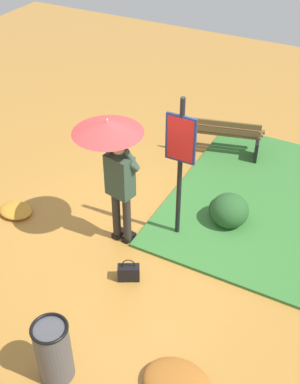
# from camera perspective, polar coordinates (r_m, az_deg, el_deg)

# --- Properties ---
(ground_plane) EXTENTS (18.00, 18.00, 0.00)m
(ground_plane) POSITION_cam_1_polar(r_m,az_deg,el_deg) (7.63, -2.26, -4.73)
(ground_plane) COLOR #B27A33
(person_with_umbrella) EXTENTS (0.96, 0.96, 2.04)m
(person_with_umbrella) POSITION_cam_1_polar(r_m,az_deg,el_deg) (6.60, -4.29, 4.67)
(person_with_umbrella) COLOR #2D2823
(person_with_umbrella) RESTS_ON ground_plane
(info_sign_post) EXTENTS (0.44, 0.07, 2.30)m
(info_sign_post) POSITION_cam_1_polar(r_m,az_deg,el_deg) (6.73, 3.52, 4.32)
(info_sign_post) COLOR black
(info_sign_post) RESTS_ON ground_plane
(handbag) EXTENTS (0.33, 0.27, 0.37)m
(handbag) POSITION_cam_1_polar(r_m,az_deg,el_deg) (6.85, -2.49, -9.30)
(handbag) COLOR black
(handbag) RESTS_ON ground_plane
(park_bench) EXTENTS (1.43, 0.72, 0.75)m
(park_bench) POSITION_cam_1_polar(r_m,az_deg,el_deg) (9.34, 8.56, 6.60)
(park_bench) COLOR black
(park_bench) RESTS_ON ground_plane
(trash_bin) EXTENTS (0.42, 0.42, 0.83)m
(trash_bin) POSITION_cam_1_polar(r_m,az_deg,el_deg) (5.79, -11.13, -17.65)
(trash_bin) COLOR #4C4C51
(trash_bin) RESTS_ON ground_plane
(shrub_cluster) EXTENTS (0.66, 0.60, 0.54)m
(shrub_cluster) POSITION_cam_1_polar(r_m,az_deg,el_deg) (7.74, 8.99, -2.09)
(shrub_cluster) COLOR #285628
(shrub_cluster) RESTS_ON ground_plane
(leaf_pile_near_person) EXTENTS (0.78, 0.63, 0.17)m
(leaf_pile_near_person) POSITION_cam_1_polar(r_m,az_deg,el_deg) (5.88, 3.11, -21.25)
(leaf_pile_near_person) COLOR #A86023
(leaf_pile_near_person) RESTS_ON ground_plane
(leaf_pile_by_bench) EXTENTS (0.56, 0.45, 0.12)m
(leaf_pile_by_bench) POSITION_cam_1_polar(r_m,az_deg,el_deg) (8.23, -15.31, -2.07)
(leaf_pile_by_bench) COLOR #C68428
(leaf_pile_by_bench) RESTS_ON ground_plane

